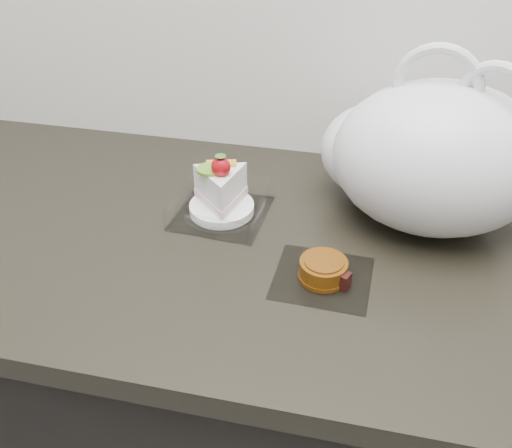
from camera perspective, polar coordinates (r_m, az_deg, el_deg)
counter at (r=1.24m, az=3.37°, el=-18.58°), size 2.04×0.64×0.90m
cake_tray at (r=0.97m, az=-3.49°, el=2.60°), size 0.16×0.16×0.12m
mooncake_wrap at (r=0.85m, az=6.80°, el=-4.73°), size 0.15×0.14×0.03m
plastic_bag at (r=0.95m, az=16.53°, el=6.54°), size 0.41×0.35×0.30m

